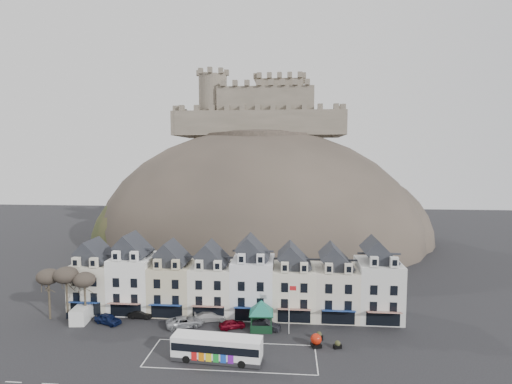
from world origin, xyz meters
The scene contains 21 objects.
ground centered at (0.00, 0.00, 0.00)m, with size 300.00×300.00×0.00m, color black.
coach_bay_markings centered at (2.00, 1.25, 0.00)m, with size 22.00×7.50×0.01m, color silver.
townhouse_terrace centered at (0.15, 15.97, 5.30)m, with size 54.40×9.35×11.80m.
castle_hill centered at (1.25, 68.95, 0.11)m, with size 100.00×76.00×68.00m.
castle centered at (0.51, 75.93, 40.19)m, with size 50.20×22.20×22.00m.
tree_left_far centered at (-29.00, 10.50, 6.90)m, with size 3.61×3.61×8.24m.
tree_left_mid centered at (-26.00, 10.50, 7.24)m, with size 3.78×3.78×8.64m.
tree_left_near centered at (-23.00, 10.50, 6.55)m, with size 3.43×3.43×7.84m.
bus centered at (0.25, -0.10, 1.81)m, with size 11.78×3.66×3.27m.
bus_shelter centered at (5.25, 9.50, 3.55)m, with size 7.19×7.19×4.57m.
red_buoy centered at (13.17, 4.69, 0.96)m, with size 1.58×1.58×1.87m.
flagpole centered at (9.50, 8.41, 4.29)m, with size 1.09×0.12×7.51m.
white_van centered at (-23.42, 10.45, 1.21)m, with size 2.94×5.52×2.41m.
planter_west centered at (16.07, 4.50, 0.53)m, with size 1.21×0.88×1.09m.
planter_east centered at (13.71, 7.00, 0.55)m, with size 1.27×0.93×1.14m.
car_navy centered at (-18.84, 9.50, 0.78)m, with size 1.83×4.55×1.55m, color #0B153A.
car_black centered at (-14.52, 12.00, 0.63)m, with size 1.34×3.84×1.27m, color black.
car_silver centered at (-6.62, 9.50, 0.78)m, with size 2.58×5.52×1.56m, color #9EA0A6.
car_white centered at (-3.07, 12.00, 0.76)m, with size 2.12×5.22×1.51m, color beige.
car_maroon centered at (0.80, 9.50, 0.68)m, with size 1.61×3.99×1.36m, color #5D0512.
car_charcoal centered at (6.00, 9.50, 0.70)m, with size 1.49×4.26×1.40m, color black.
Camera 1 is at (9.47, -48.54, 26.38)m, focal length 28.00 mm.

